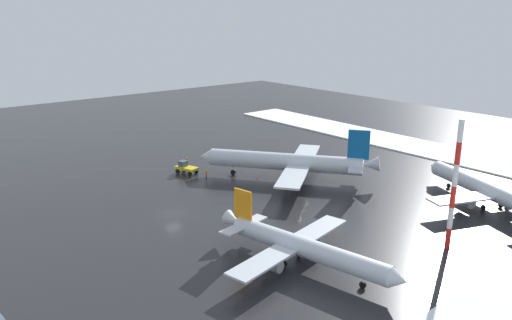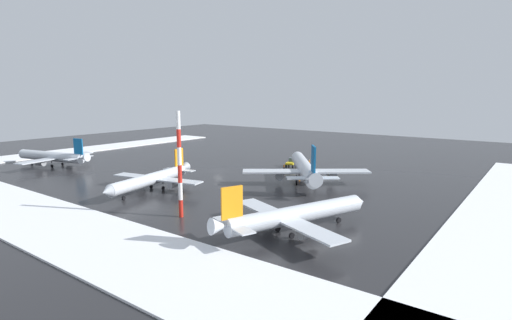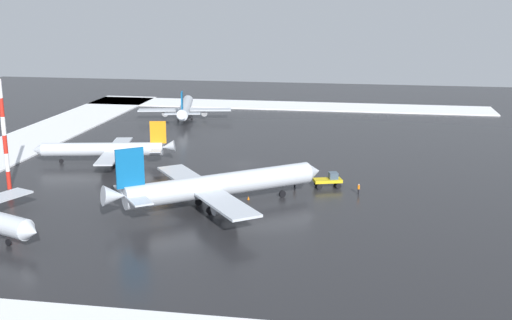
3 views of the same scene
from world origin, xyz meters
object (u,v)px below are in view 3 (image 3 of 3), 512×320
ground_crew_by_nose_gear (295,182)px  airplane_parked_portside (217,185)px  traffic_cone_near_nose (248,198)px  antenna_mast (4,135)px  ground_crew_beside_wing (359,188)px  airplane_foreground_jet (185,108)px  pushback_tug (329,180)px  traffic_cone_mid_line (222,203)px  airplane_distant_tail (106,149)px

ground_crew_by_nose_gear → airplane_parked_portside: bearing=-1.1°
airplane_parked_portside → traffic_cone_near_nose: (-4.57, 3.96, -3.19)m
antenna_mast → ground_crew_beside_wing: bearing=96.5°
airplane_parked_portside → airplane_foreground_jet: size_ratio=1.05×
airplane_parked_portside → pushback_tug: (-13.50, 15.94, -2.18)m
airplane_parked_portside → traffic_cone_mid_line: airplane_parked_portside is taller
ground_crew_by_nose_gear → traffic_cone_mid_line: 14.62m
ground_crew_beside_wing → traffic_cone_mid_line: size_ratio=3.11×
airplane_parked_portside → airplane_foreground_jet: bearing=72.4°
airplane_distant_tail → traffic_cone_near_nose: 35.60m
traffic_cone_near_nose → ground_crew_beside_wing: bearing=108.7°
airplane_foreground_jet → antenna_mast: size_ratio=1.58×
airplane_distant_tail → traffic_cone_near_nose: (18.06, 30.59, -2.37)m
antenna_mast → traffic_cone_near_nose: size_ratio=32.84×
ground_crew_by_nose_gear → antenna_mast: (8.57, -46.13, 8.06)m
airplane_parked_portside → traffic_cone_mid_line: (-1.66, 0.41, -3.19)m
antenna_mast → traffic_cone_near_nose: (-0.79, 39.74, -8.76)m
ground_crew_by_nose_gear → traffic_cone_near_nose: ground_crew_by_nose_gear is taller
airplane_distant_tail → airplane_foreground_jet: (-47.13, 2.31, 0.18)m
airplane_parked_portside → ground_crew_by_nose_gear: airplane_parked_portside is taller
airplane_distant_tail → traffic_cone_mid_line: (20.98, 27.04, -2.37)m
airplane_foreground_jet → ground_crew_beside_wing: size_ratio=16.70×
airplane_foreground_jet → ground_crew_by_nose_gear: size_ratio=16.70×
airplane_parked_portside → pushback_tug: bearing=3.4°
ground_crew_by_nose_gear → traffic_cone_mid_line: ground_crew_by_nose_gear is taller
pushback_tug → ground_crew_beside_wing: size_ratio=2.95×
airplane_parked_portside → airplane_foreground_jet: 73.89m
airplane_distant_tail → ground_crew_by_nose_gear: size_ratio=15.68×
traffic_cone_near_nose → pushback_tug: bearing=126.7°
pushback_tug → traffic_cone_mid_line: 19.56m
airplane_distant_tail → traffic_cone_mid_line: 34.31m
airplane_parked_portside → airplane_distant_tail: 34.96m
ground_crew_by_nose_gear → traffic_cone_near_nose: size_ratio=3.11×
ground_crew_by_nose_gear → traffic_cone_mid_line: size_ratio=3.11×
airplane_parked_portside → traffic_cone_near_nose: bearing=12.3°
airplane_foreground_jet → traffic_cone_mid_line: 72.51m
antenna_mast → traffic_cone_mid_line: antenna_mast is taller
ground_crew_beside_wing → antenna_mast: bearing=-15.3°
airplane_distant_tail → traffic_cone_mid_line: airplane_distant_tail is taller
ground_crew_by_nose_gear → antenna_mast: 47.60m
airplane_distant_tail → antenna_mast: 21.90m
pushback_tug → traffic_cone_near_nose: (8.93, -11.99, -1.01)m
pushback_tug → ground_crew_beside_wing: pushback_tug is taller
airplane_foreground_jet → ground_crew_beside_wing: 74.70m
airplane_parked_portside → ground_crew_by_nose_gear: 16.30m
airplane_parked_portside → traffic_cone_near_nose: 6.84m
airplane_distant_tail → pushback_tug: (9.13, 42.57, -1.36)m
pushback_tug → traffic_cone_near_nose: bearing=-160.7°
airplane_distant_tail → ground_crew_by_nose_gear: 38.41m
airplane_foreground_jet → ground_crew_by_nose_gear: (57.41, 34.66, -1.85)m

